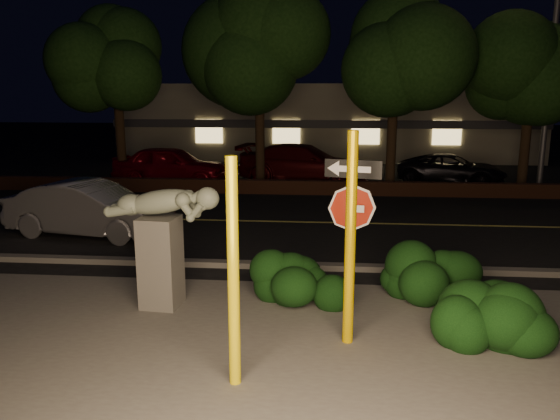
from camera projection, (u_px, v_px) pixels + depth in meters
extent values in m
plane|color=black|center=(323.00, 202.00, 18.21)|extent=(90.00, 90.00, 0.00)
cube|color=#4C4944|center=(312.00, 358.00, 7.50)|extent=(14.00, 6.00, 0.02)
cube|color=black|center=(321.00, 223.00, 15.29)|extent=(80.00, 8.00, 0.01)
cube|color=#C1B64D|center=(321.00, 222.00, 15.28)|extent=(80.00, 0.12, 0.00)
cube|color=#4C4944|center=(318.00, 266.00, 11.28)|extent=(80.00, 0.25, 0.12)
cube|color=#472416|center=(323.00, 188.00, 19.42)|extent=(40.00, 0.35, 0.50)
cube|color=black|center=(325.00, 172.00, 25.02)|extent=(40.00, 12.00, 0.01)
cube|color=slate|center=(326.00, 119.00, 32.38)|extent=(22.00, 10.00, 4.00)
cube|color=#333338|center=(326.00, 124.00, 27.42)|extent=(22.00, 0.20, 0.40)
cube|color=#FFD87F|center=(209.00, 131.00, 28.07)|extent=(1.40, 0.08, 1.20)
cube|color=#FFD87F|center=(286.00, 132.00, 27.72)|extent=(1.40, 0.08, 1.20)
cube|color=#FFD87F|center=(366.00, 132.00, 27.38)|extent=(1.40, 0.08, 1.20)
cube|color=#FFD87F|center=(447.00, 133.00, 27.03)|extent=(1.40, 0.08, 1.20)
cylinder|color=black|center=(121.00, 136.00, 21.42)|extent=(0.36, 0.36, 3.75)
ellipsoid|color=black|center=(115.00, 44.00, 20.68)|extent=(4.60, 4.60, 4.14)
cylinder|color=black|center=(260.00, 131.00, 21.09)|extent=(0.36, 0.36, 4.25)
ellipsoid|color=black|center=(259.00, 24.00, 20.25)|extent=(5.20, 5.20, 4.68)
cylinder|color=black|center=(392.00, 136.00, 20.29)|extent=(0.36, 0.36, 4.00)
ellipsoid|color=black|center=(396.00, 32.00, 19.51)|extent=(4.80, 4.80, 4.32)
cylinder|color=black|center=(526.00, 137.00, 20.35)|extent=(0.36, 0.36, 3.90)
ellipsoid|color=black|center=(535.00, 39.00, 19.61)|extent=(4.40, 4.40, 3.96)
cylinder|color=yellow|center=(233.00, 275.00, 6.56)|extent=(0.14, 0.14, 2.89)
cylinder|color=#D9AD00|center=(350.00, 241.00, 7.67)|extent=(0.15, 0.15, 3.09)
cylinder|color=black|center=(351.00, 243.00, 8.49)|extent=(0.06, 0.06, 2.59)
cube|color=white|center=(352.00, 208.00, 8.37)|extent=(0.38, 0.12, 0.11)
cube|color=black|center=(353.00, 169.00, 8.24)|extent=(0.86, 0.24, 0.28)
cube|color=white|center=(353.00, 169.00, 8.24)|extent=(0.54, 0.15, 0.11)
cube|color=#4C4944|center=(161.00, 262.00, 9.19)|extent=(0.67, 0.67, 1.57)
sphere|color=slate|center=(207.00, 198.00, 8.79)|extent=(0.37, 0.37, 0.37)
ellipsoid|color=black|center=(297.00, 276.00, 9.37)|extent=(1.96, 0.97, 1.01)
ellipsoid|color=black|center=(429.00, 268.00, 9.57)|extent=(1.83, 1.11, 1.14)
ellipsoid|color=black|center=(487.00, 304.00, 7.94)|extent=(1.75, 1.21, 1.14)
cylinder|color=#4C4B50|center=(553.00, 50.00, 19.35)|extent=(0.20, 0.20, 10.11)
imported|color=#B9B9BE|center=(90.00, 209.00, 13.82)|extent=(4.41, 2.18, 1.39)
imported|color=maroon|center=(171.00, 165.00, 21.54)|extent=(4.55, 2.01, 1.52)
imported|color=#45090B|center=(303.00, 163.00, 22.04)|extent=(5.54, 2.95, 1.53)
imported|color=black|center=(451.00, 169.00, 21.74)|extent=(4.56, 3.06, 1.16)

